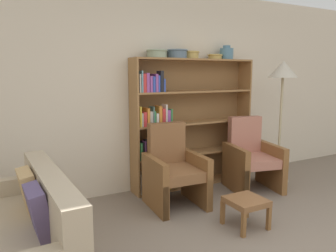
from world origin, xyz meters
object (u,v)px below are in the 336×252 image
Objects in this scene: bowl_stoneware at (191,54)px; armchair_leather at (174,171)px; bowl_olive at (157,53)px; vase_tall at (226,53)px; bookshelf at (182,126)px; footstool at (246,204)px; couch at (14,244)px; floor_lamp at (283,77)px; armchair_cushioned at (251,159)px; bowl_brass at (215,56)px; bowl_terracotta at (177,53)px.

bowl_stoneware is 0.23× the size of armchair_leather.
bowl_olive is 1.40× the size of vase_tall.
bookshelf is 4.91× the size of footstool.
floor_lamp reaches higher than couch.
bowl_brass is at bearing -49.73° from armchair_cushioned.
bookshelf is 1.11m from bowl_brass.
bowl_terracotta reaches higher than bowl_olive.
bowl_stoneware is 1.12× the size of vase_tall.
vase_tall is (0.74, -0.02, 1.02)m from bookshelf.
footstool is at bearing -147.15° from floor_lamp.
bowl_stoneware is at bearing -7.45° from bookshelf.
armchair_leather is at bearing -93.96° from bowl_olive.
vase_tall is (1.13, -0.00, 0.03)m from bowl_olive.
bowl_terracotta is (0.30, -0.00, 0.01)m from bowl_olive.
vase_tall is 1.57m from armchair_cushioned.
floor_lamp is (1.50, -0.47, -0.31)m from bowl_terracotta.
bowl_terracotta is 1.79m from armchair_cushioned.
bowl_brass is at bearing -147.72° from armchair_leather.
floor_lamp is (0.59, 0.05, 1.14)m from armchair_cushioned.
armchair_cushioned is at bearing -81.61° from vase_tall.
armchair_leather is 0.56× the size of floor_lamp.
bowl_terracotta is at bearing 162.39° from floor_lamp.
bowl_brass is 1.80m from armchair_leather.
bookshelf is 8.23× the size of bowl_stoneware.
bowl_terracotta is 1.44× the size of vase_tall.
vase_tall is (0.61, 0.00, 0.03)m from bowl_stoneware.
vase_tall is 0.53× the size of footstool.
vase_tall reaches higher than bowl_stoneware.
bookshelf is 6.60× the size of bowl_olive.
footstool is at bearing -92.39° from bookshelf.
floor_lamp reaches higher than armchair_cushioned.
floor_lamp is (1.40, -0.49, 0.69)m from bookshelf.
couch is at bearing 25.70° from armchair_cushioned.
armchair_cushioned is (0.08, -0.53, -1.48)m from vase_tall.
bookshelf is 2.67m from couch.
bowl_brass is at bearing 67.22° from footstool.
armchair_leather and armchair_cushioned have the same top height.
couch is (-2.80, -1.27, -1.55)m from bowl_brass.
bowl_stoneware is at bearing -25.42° from armchair_cushioned.
bowl_brass is 0.22× the size of armchair_cushioned.
bowl_olive is at bearing 180.00° from bowl_brass.
armchair_leather reaches higher than couch.
bowl_stoneware is (0.13, -0.02, 0.99)m from bookshelf.
armchair_cushioned is (0.82, -0.55, -0.45)m from bookshelf.
bowl_terracotta is at bearing -0.00° from bowl_olive.
footstool is (-0.88, -0.89, -0.17)m from armchair_cushioned.
bowl_olive is at bearing -90.29° from armchair_leather.
couch is 0.95× the size of floor_lamp.
armchair_cushioned is (0.91, -0.53, -1.45)m from bowl_terracotta.
bowl_olive is 1.30× the size of bowl_brass.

